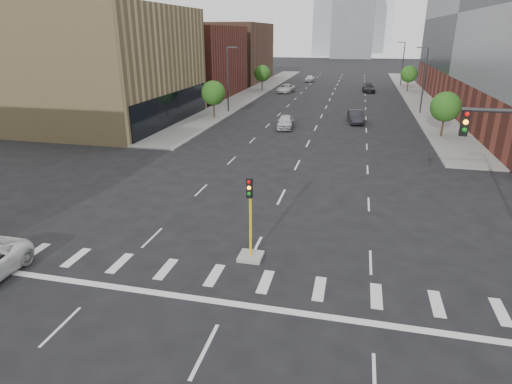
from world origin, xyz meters
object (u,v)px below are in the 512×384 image
(car_near_left, at_px, (285,122))
(car_distant, at_px, (310,78))
(car_mid_right, at_px, (356,117))
(car_far_left, at_px, (286,88))
(car_deep_right, at_px, (369,88))
(median_traffic_signal, at_px, (251,242))

(car_near_left, bearing_deg, car_distant, 88.45)
(car_mid_right, xyz_separation_m, car_far_left, (-13.62, 27.52, -0.03))
(car_near_left, bearing_deg, car_deep_right, 69.66)
(car_mid_right, height_order, car_deep_right, car_mid_right)
(car_deep_right, bearing_deg, car_mid_right, -97.99)
(car_mid_right, relative_size, car_distant, 1.11)
(car_far_left, distance_m, car_deep_right, 16.11)
(median_traffic_signal, relative_size, car_near_left, 0.94)
(car_mid_right, distance_m, car_far_left, 30.71)
(car_far_left, bearing_deg, car_mid_right, -58.18)
(car_near_left, relative_size, car_distant, 1.06)
(car_near_left, relative_size, car_far_left, 0.84)
(car_mid_right, relative_size, car_far_left, 0.87)
(car_far_left, bearing_deg, median_traffic_signal, -76.62)
(car_mid_right, distance_m, car_distant, 49.50)
(car_near_left, bearing_deg, car_far_left, 94.42)
(median_traffic_signal, height_order, car_near_left, median_traffic_signal)
(car_distant, bearing_deg, median_traffic_signal, -79.40)
(median_traffic_signal, bearing_deg, car_near_left, 96.45)
(car_far_left, height_order, car_distant, car_far_left)
(car_far_left, distance_m, car_distant, 20.79)
(car_near_left, xyz_separation_m, car_deep_right, (10.22, 36.91, -0.02))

